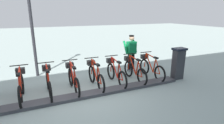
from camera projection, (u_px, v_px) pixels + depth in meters
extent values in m
plane|color=#9FB0AB|center=(84.00, 97.00, 5.73)|extent=(60.00, 60.00, 0.00)
cube|color=#47474C|center=(84.00, 95.00, 5.72)|extent=(0.44, 7.24, 0.10)
cube|color=#38383D|center=(178.00, 65.00, 7.13)|extent=(0.28, 0.44, 1.20)
cube|color=#194C8C|center=(176.00, 55.00, 7.17)|extent=(0.03, 0.30, 0.40)
cube|color=black|center=(180.00, 49.00, 6.96)|extent=(0.36, 0.52, 0.08)
torus|color=black|center=(160.00, 74.00, 6.83)|extent=(0.67, 0.07, 0.67)
torus|color=black|center=(144.00, 67.00, 7.76)|extent=(0.67, 0.07, 0.67)
cylinder|color=red|center=(149.00, 62.00, 7.38)|extent=(0.60, 0.04, 0.70)
cylinder|color=red|center=(154.00, 65.00, 7.09)|extent=(0.16, 0.04, 0.61)
cylinder|color=red|center=(151.00, 56.00, 7.24)|extent=(0.69, 0.04, 0.11)
cylinder|color=red|center=(156.00, 73.00, 7.03)|extent=(0.43, 0.03, 0.09)
cylinder|color=red|center=(158.00, 66.00, 6.89)|extent=(0.33, 0.03, 0.56)
cylinder|color=red|center=(145.00, 60.00, 7.65)|extent=(0.10, 0.04, 0.62)
cube|color=black|center=(156.00, 58.00, 6.94)|extent=(0.22, 0.10, 0.06)
cylinder|color=black|center=(146.00, 52.00, 7.52)|extent=(0.03, 0.54, 0.03)
cube|color=#2D2D2D|center=(144.00, 57.00, 7.68)|extent=(0.20, 0.28, 0.18)
torus|color=black|center=(142.00, 77.00, 6.52)|extent=(0.67, 0.07, 0.67)
torus|color=black|center=(128.00, 69.00, 7.44)|extent=(0.67, 0.07, 0.67)
cylinder|color=red|center=(133.00, 65.00, 7.07)|extent=(0.60, 0.04, 0.70)
cylinder|color=red|center=(137.00, 68.00, 6.77)|extent=(0.16, 0.04, 0.61)
cylinder|color=red|center=(134.00, 58.00, 6.93)|extent=(0.69, 0.04, 0.11)
cylinder|color=red|center=(139.00, 76.00, 6.71)|extent=(0.43, 0.03, 0.09)
cylinder|color=red|center=(140.00, 69.00, 6.58)|extent=(0.33, 0.03, 0.56)
cylinder|color=red|center=(129.00, 62.00, 7.33)|extent=(0.10, 0.04, 0.62)
cube|color=black|center=(138.00, 60.00, 6.63)|extent=(0.22, 0.10, 0.06)
cylinder|color=black|center=(129.00, 54.00, 7.21)|extent=(0.03, 0.54, 0.03)
cube|color=#2D2D2D|center=(128.00, 58.00, 7.37)|extent=(0.20, 0.28, 0.18)
torus|color=black|center=(123.00, 80.00, 6.21)|extent=(0.67, 0.07, 0.67)
torus|color=black|center=(111.00, 71.00, 7.13)|extent=(0.67, 0.07, 0.67)
cylinder|color=red|center=(114.00, 67.00, 6.76)|extent=(0.60, 0.04, 0.70)
cylinder|color=red|center=(118.00, 71.00, 6.46)|extent=(0.16, 0.04, 0.61)
cylinder|color=red|center=(115.00, 60.00, 6.62)|extent=(0.69, 0.04, 0.11)
cylinder|color=red|center=(120.00, 79.00, 6.40)|extent=(0.43, 0.03, 0.09)
cylinder|color=red|center=(121.00, 72.00, 6.27)|extent=(0.33, 0.03, 0.56)
cylinder|color=red|center=(111.00, 64.00, 7.02)|extent=(0.10, 0.04, 0.62)
cube|color=black|center=(119.00, 62.00, 6.32)|extent=(0.22, 0.10, 0.06)
cylinder|color=black|center=(111.00, 56.00, 6.90)|extent=(0.03, 0.54, 0.03)
cube|color=#2D2D2D|center=(110.00, 60.00, 7.06)|extent=(0.20, 0.28, 0.18)
torus|color=black|center=(101.00, 84.00, 5.90)|extent=(0.67, 0.07, 0.67)
torus|color=black|center=(92.00, 74.00, 6.82)|extent=(0.67, 0.07, 0.67)
cylinder|color=red|center=(94.00, 70.00, 6.44)|extent=(0.60, 0.04, 0.70)
cylinder|color=red|center=(97.00, 74.00, 6.15)|extent=(0.16, 0.04, 0.61)
cylinder|color=red|center=(95.00, 62.00, 6.31)|extent=(0.69, 0.04, 0.11)
cylinder|color=red|center=(99.00, 82.00, 6.09)|extent=(0.43, 0.03, 0.09)
cylinder|color=red|center=(99.00, 75.00, 5.96)|extent=(0.33, 0.03, 0.56)
cylinder|color=red|center=(92.00, 67.00, 6.71)|extent=(0.10, 0.04, 0.62)
cube|color=black|center=(98.00, 65.00, 6.01)|extent=(0.22, 0.10, 0.06)
cylinder|color=black|center=(92.00, 58.00, 6.59)|extent=(0.03, 0.54, 0.03)
cube|color=#2D2D2D|center=(91.00, 63.00, 6.74)|extent=(0.20, 0.28, 0.18)
torus|color=black|center=(77.00, 88.00, 5.58)|extent=(0.67, 0.07, 0.67)
torus|color=black|center=(71.00, 77.00, 6.51)|extent=(0.67, 0.07, 0.67)
cylinder|color=red|center=(72.00, 73.00, 6.13)|extent=(0.60, 0.04, 0.70)
cylinder|color=red|center=(74.00, 77.00, 5.84)|extent=(0.16, 0.04, 0.61)
cylinder|color=red|center=(72.00, 65.00, 6.00)|extent=(0.69, 0.04, 0.11)
cylinder|color=red|center=(76.00, 86.00, 5.78)|extent=(0.43, 0.03, 0.09)
cylinder|color=red|center=(76.00, 78.00, 5.64)|extent=(0.33, 0.03, 0.56)
cylinder|color=red|center=(70.00, 69.00, 6.40)|extent=(0.10, 0.04, 0.62)
cube|color=black|center=(74.00, 68.00, 5.70)|extent=(0.22, 0.10, 0.06)
cylinder|color=black|center=(70.00, 60.00, 6.28)|extent=(0.03, 0.54, 0.03)
cube|color=#2D2D2D|center=(70.00, 65.00, 6.43)|extent=(0.20, 0.28, 0.18)
torus|color=black|center=(50.00, 92.00, 5.27)|extent=(0.67, 0.07, 0.67)
torus|color=black|center=(48.00, 80.00, 6.20)|extent=(0.67, 0.07, 0.67)
cylinder|color=red|center=(48.00, 76.00, 5.82)|extent=(0.60, 0.04, 0.70)
cylinder|color=red|center=(49.00, 80.00, 5.53)|extent=(0.16, 0.04, 0.61)
cylinder|color=red|center=(47.00, 68.00, 5.69)|extent=(0.69, 0.04, 0.11)
cylinder|color=red|center=(50.00, 90.00, 5.47)|extent=(0.43, 0.03, 0.09)
cylinder|color=red|center=(49.00, 82.00, 5.33)|extent=(0.33, 0.03, 0.56)
cylinder|color=red|center=(47.00, 72.00, 6.09)|extent=(0.10, 0.04, 0.62)
cube|color=black|center=(48.00, 71.00, 5.38)|extent=(0.22, 0.10, 0.06)
cylinder|color=black|center=(46.00, 63.00, 5.96)|extent=(0.03, 0.54, 0.03)
cube|color=#2D2D2D|center=(46.00, 68.00, 6.12)|extent=(0.20, 0.28, 0.18)
torus|color=black|center=(20.00, 97.00, 4.96)|extent=(0.67, 0.07, 0.67)
torus|color=black|center=(22.00, 84.00, 5.89)|extent=(0.67, 0.07, 0.67)
cylinder|color=red|center=(20.00, 80.00, 5.51)|extent=(0.60, 0.04, 0.70)
cylinder|color=red|center=(20.00, 85.00, 5.22)|extent=(0.16, 0.04, 0.61)
cylinder|color=red|center=(19.00, 71.00, 5.37)|extent=(0.69, 0.04, 0.11)
cylinder|color=red|center=(21.00, 95.00, 5.15)|extent=(0.43, 0.03, 0.09)
cylinder|color=red|center=(19.00, 86.00, 5.02)|extent=(0.33, 0.03, 0.56)
cylinder|color=red|center=(21.00, 76.00, 5.78)|extent=(0.10, 0.04, 0.62)
cube|color=black|center=(18.00, 75.00, 5.07)|extent=(0.22, 0.10, 0.06)
cylinder|color=black|center=(19.00, 65.00, 5.65)|extent=(0.03, 0.54, 0.03)
cube|color=#2D2D2D|center=(20.00, 71.00, 5.81)|extent=(0.20, 0.28, 0.18)
cube|color=white|center=(128.00, 70.00, 8.22)|extent=(0.27, 0.15, 0.10)
cube|color=white|center=(133.00, 70.00, 8.23)|extent=(0.27, 0.15, 0.10)
cylinder|color=black|center=(129.00, 62.00, 8.07)|extent=(0.15, 0.15, 0.82)
cylinder|color=black|center=(133.00, 62.00, 8.17)|extent=(0.15, 0.15, 0.82)
cube|color=#14914C|center=(131.00, 48.00, 7.94)|extent=(0.31, 0.43, 0.56)
cylinder|color=#14914C|center=(125.00, 47.00, 7.88)|extent=(0.35, 0.15, 0.57)
cylinder|color=#14914C|center=(135.00, 46.00, 8.14)|extent=(0.35, 0.15, 0.57)
sphere|color=tan|center=(132.00, 38.00, 7.82)|extent=(0.22, 0.22, 0.22)
cylinder|color=black|center=(132.00, 36.00, 7.81)|extent=(0.22, 0.22, 0.06)
cylinder|color=#2D2D33|center=(33.00, 32.00, 7.12)|extent=(0.12, 0.12, 3.71)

